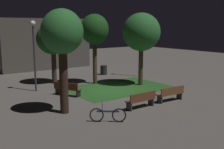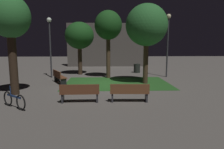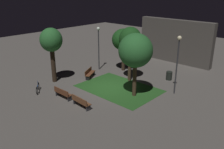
% 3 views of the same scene
% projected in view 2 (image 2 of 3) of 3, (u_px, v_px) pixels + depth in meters
% --- Properties ---
extents(ground_plane, '(60.00, 60.00, 0.00)m').
position_uv_depth(ground_plane, '(105.00, 84.00, 13.70)').
color(ground_plane, '#56514C').
extents(grass_lawn, '(7.11, 4.86, 0.01)m').
position_uv_depth(grass_lawn, '(117.00, 83.00, 14.18)').
color(grass_lawn, '#23511E').
rests_on(grass_lawn, ground).
extents(bench_corner, '(1.81, 0.51, 0.88)m').
position_uv_depth(bench_corner, '(80.00, 92.00, 9.42)').
color(bench_corner, brown).
rests_on(bench_corner, ground).
extents(bench_lawn_edge, '(1.82, 0.56, 0.88)m').
position_uv_depth(bench_lawn_edge, '(130.00, 92.00, 9.51)').
color(bench_lawn_edge, brown).
rests_on(bench_lawn_edge, ground).
extents(bench_by_lamp, '(1.26, 1.82, 0.88)m').
position_uv_depth(bench_by_lamp, '(59.00, 76.00, 14.04)').
color(bench_by_lamp, brown).
rests_on(bench_by_lamp, ground).
extents(tree_right_canopy, '(2.75, 2.75, 5.30)m').
position_uv_depth(tree_right_canopy, '(147.00, 26.00, 13.47)').
color(tree_right_canopy, '#423021').
rests_on(tree_right_canopy, ground).
extents(tree_near_wall, '(2.50, 2.50, 4.56)m').
position_uv_depth(tree_near_wall, '(79.00, 36.00, 17.67)').
color(tree_near_wall, '#38281C').
rests_on(tree_near_wall, ground).
extents(tree_lawn_side, '(2.11, 2.11, 5.23)m').
position_uv_depth(tree_lawn_side, '(108.00, 26.00, 15.73)').
color(tree_lawn_side, '#423021').
rests_on(tree_lawn_side, ground).
extents(tree_back_right, '(2.06, 2.06, 5.19)m').
position_uv_depth(tree_back_right, '(10.00, 19.00, 10.46)').
color(tree_back_right, '#2D2116').
rests_on(tree_back_right, ground).
extents(lamp_post_near_wall, '(0.36, 0.36, 4.70)m').
position_uv_depth(lamp_post_near_wall, '(50.00, 37.00, 15.98)').
color(lamp_post_near_wall, '#333338').
rests_on(lamp_post_near_wall, ground).
extents(lamp_post_plaza_east, '(0.36, 0.36, 5.02)m').
position_uv_depth(lamp_post_plaza_east, '(168.00, 35.00, 16.29)').
color(lamp_post_plaza_east, '#333338').
rests_on(lamp_post_plaza_east, ground).
extents(trash_bin, '(0.60, 0.60, 0.84)m').
position_uv_depth(trash_bin, '(137.00, 68.00, 19.18)').
color(trash_bin, black).
rests_on(trash_bin, ground).
extents(bicycle, '(1.37, 1.09, 0.93)m').
position_uv_depth(bicycle, '(14.00, 100.00, 8.65)').
color(bicycle, black).
rests_on(bicycle, ground).
extents(building_wall_backdrop, '(9.21, 0.80, 5.08)m').
position_uv_depth(building_wall_backdrop, '(106.00, 45.00, 24.44)').
color(building_wall_backdrop, '#4C4742').
rests_on(building_wall_backdrop, ground).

